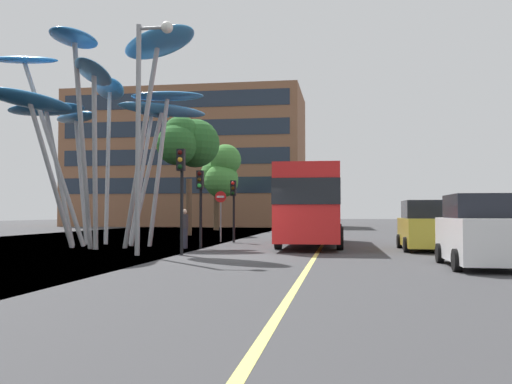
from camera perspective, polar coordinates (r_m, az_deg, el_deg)
ground at (r=19.77m, az=-3.78°, el=-6.73°), size 120.00×240.00×0.10m
red_bus at (r=26.50m, az=5.69°, el=-1.04°), size 2.95×10.94×3.73m
leaf_sculpture at (r=26.94m, az=-15.20°, el=9.28°), size 10.87×11.79×9.03m
traffic_light_kerb_near at (r=20.59m, az=-7.64°, el=1.39°), size 0.28×0.42×3.87m
traffic_light_kerb_far at (r=24.30m, az=-5.71°, el=0.02°), size 0.28×0.42×3.37m
traffic_light_island_mid at (r=28.93m, az=-2.31°, el=-0.55°), size 0.28×0.42×3.21m
car_parked_near at (r=17.03m, az=21.90°, el=-3.88°), size 2.00×4.17×2.06m
car_parked_mid at (r=23.94m, az=16.73°, el=-3.43°), size 1.90×4.31×2.04m
street_lamp at (r=20.88m, az=-11.22°, el=8.29°), size 1.38×0.44×8.49m
tree_pavement_near at (r=39.09m, az=-7.01°, el=5.05°), size 3.98×4.58×8.20m
tree_pavement_far at (r=49.78m, az=-3.59°, el=1.74°), size 4.00×4.81×7.54m
pedestrian at (r=24.42m, az=-7.32°, el=-3.72°), size 0.34×0.34×1.70m
no_entry_sign at (r=29.71m, az=-3.62°, el=-1.65°), size 0.60×0.12×2.68m
backdrop_building at (r=66.42m, az=-6.84°, el=3.20°), size 26.59×12.22×15.35m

